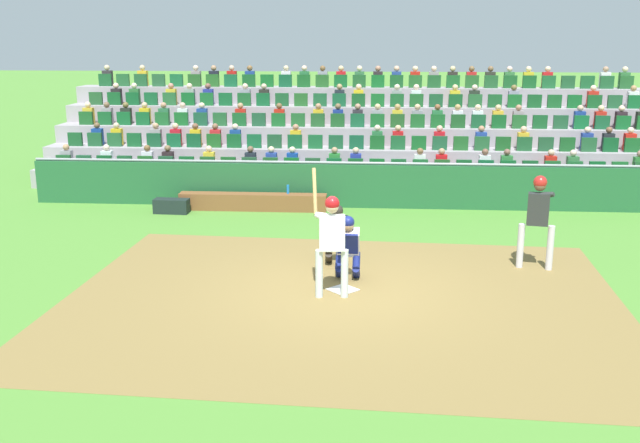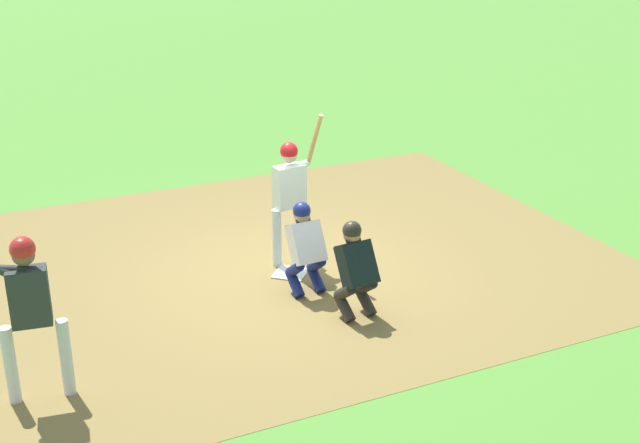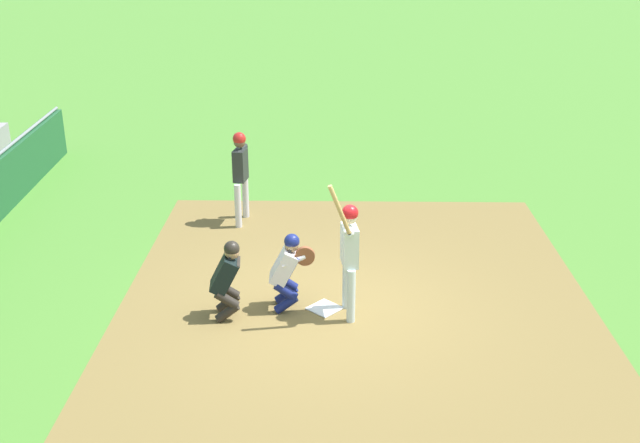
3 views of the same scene
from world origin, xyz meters
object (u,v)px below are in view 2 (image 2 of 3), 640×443
home_plate_umpire (355,265)px  on_deck_batter (30,302)px  home_plate_marker (291,273)px  batter_at_plate (290,189)px  catcher_crouching (305,242)px

home_plate_umpire → on_deck_batter: size_ratio=0.68×
home_plate_marker → batter_at_plate: batter_at_plate is taller
on_deck_batter → catcher_crouching: bearing=14.8°
home_plate_marker → batter_at_plate: 1.19m
batter_at_plate → home_plate_umpire: bearing=-90.2°
home_plate_marker → on_deck_batter: size_ratio=0.24×
home_plate_marker → on_deck_batter: on_deck_batter is taller
home_plate_marker → home_plate_umpire: home_plate_umpire is taller
home_plate_umpire → catcher_crouching: bearing=104.7°
home_plate_marker → catcher_crouching: size_ratio=0.35×
batter_at_plate → on_deck_batter: size_ratio=1.21×
home_plate_marker → batter_at_plate: size_ratio=0.20×
batter_at_plate → home_plate_umpire: 1.89m
home_plate_umpire → on_deck_batter: bearing=-179.3°
batter_at_plate → catcher_crouching: batter_at_plate is taller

